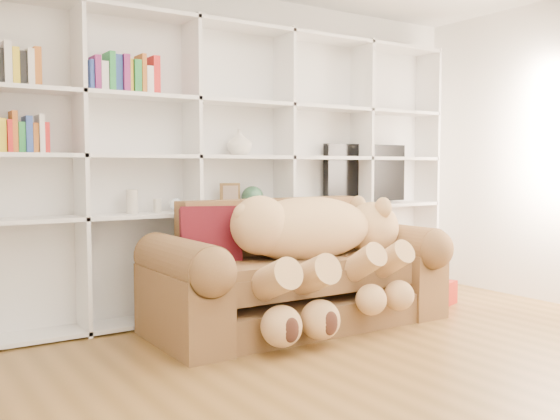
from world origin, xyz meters
TOP-DOWN VIEW (x-y plane):
  - floor at (0.00, 0.00)m, footprint 5.00×5.00m
  - wall_back at (0.00, 2.50)m, footprint 5.00×0.02m
  - bookshelf at (-0.24, 2.36)m, footprint 4.43×0.35m
  - sofa at (0.13, 1.66)m, footprint 2.29×0.99m
  - teddy_bear at (0.18, 1.47)m, footprint 1.65×0.92m
  - throw_pillow at (-0.53, 1.82)m, footprint 0.49×0.37m
  - gift_box at (1.61, 1.56)m, footprint 0.32×0.31m
  - tv at (1.42, 2.35)m, footprint 0.96×0.18m
  - picture_frame at (-0.10, 2.30)m, footprint 0.17×0.08m
  - green_vase at (0.12, 2.30)m, footprint 0.19×0.19m
  - figurine_tall at (-0.94, 2.30)m, footprint 0.11×0.11m
  - figurine_short at (-0.74, 2.30)m, footprint 0.07×0.07m
  - snow_globe at (-0.58, 2.30)m, footprint 0.10×0.10m
  - shelf_vase at (-0.00, 2.30)m, footprint 0.25×0.25m

SIDE VIEW (x-z plane):
  - floor at x=0.00m, z-range 0.00..0.00m
  - gift_box at x=1.61m, z-range 0.00..0.21m
  - sofa at x=0.13m, z-range -0.12..0.84m
  - teddy_bear at x=0.18m, z-range 0.18..1.14m
  - throw_pillow at x=-0.53m, z-range 0.48..0.93m
  - figurine_short at x=-0.74m, z-range 0.86..0.97m
  - snow_globe at x=-0.58m, z-range 0.87..0.97m
  - figurine_tall at x=-0.94m, z-range 0.86..1.05m
  - green_vase at x=0.12m, z-range 0.86..1.06m
  - picture_frame at x=-0.10m, z-range 0.88..1.08m
  - tv at x=1.42m, z-range 0.86..1.43m
  - bookshelf at x=-0.24m, z-range 0.11..2.51m
  - wall_back at x=0.00m, z-range 0.00..2.70m
  - shelf_vase at x=0.00m, z-range 1.31..1.53m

